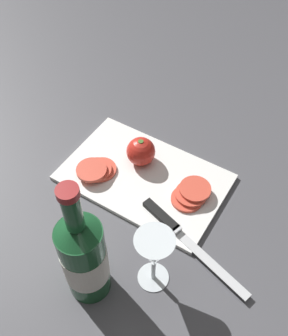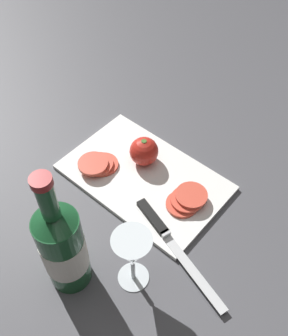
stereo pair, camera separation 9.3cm
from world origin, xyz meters
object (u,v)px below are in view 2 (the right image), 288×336
tomato_slice_stack_far (98,164)px  knife (161,228)px  whole_tomato (144,151)px  wine_glass (132,253)px  tomato_slice_stack_near (187,200)px  wine_bottle (63,248)px

tomato_slice_stack_far → knife: bearing=170.7°
whole_tomato → knife: 0.21m
wine_glass → tomato_slice_stack_near: size_ratio=1.55×
wine_bottle → whole_tomato: 0.34m
tomato_slice_stack_near → whole_tomato: bearing=-11.7°
wine_glass → whole_tomato: (0.18, -0.24, -0.06)m
wine_glass → knife: (0.02, -0.12, -0.09)m
whole_tomato → tomato_slice_stack_near: 0.16m
tomato_slice_stack_near → knife: bearing=90.8°
knife → tomato_slice_stack_far: (0.23, -0.04, 0.01)m
wine_glass → tomato_slice_stack_near: wine_glass is taller
wine_bottle → wine_glass: wine_bottle is taller
wine_bottle → whole_tomato: wine_bottle is taller
wine_bottle → knife: size_ratio=1.09×
whole_tomato → tomato_slice_stack_near: size_ratio=0.73×
whole_tomato → tomato_slice_stack_far: whole_tomato is taller
tomato_slice_stack_near → tomato_slice_stack_far: size_ratio=1.01×
whole_tomato → knife: (-0.16, 0.13, -0.03)m
whole_tomato → wine_bottle: bearing=104.4°
wine_bottle → tomato_slice_stack_near: size_ratio=3.23×
whole_tomato → tomato_slice_stack_far: (0.07, 0.09, -0.02)m
wine_bottle → tomato_slice_stack_far: size_ratio=3.28×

